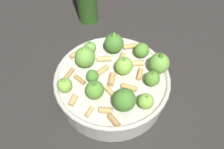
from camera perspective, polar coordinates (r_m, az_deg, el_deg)
ground_plane at (r=0.55m, az=-0.00°, el=-4.53°), size 2.40×2.40×0.00m
cooking_pan at (r=0.52m, az=0.18°, el=-1.82°), size 0.25×0.25×0.12m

